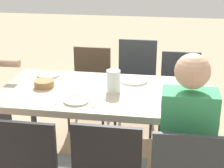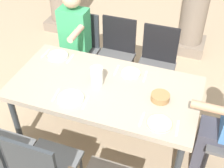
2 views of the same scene
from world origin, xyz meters
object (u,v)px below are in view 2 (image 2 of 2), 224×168
(chair_west_north, at_px, (81,46))
(plate_0, at_px, (58,56))
(plate_2, at_px, (131,73))
(diner_woman_green, at_px, (73,41))
(chair_mid_north, at_px, (116,52))
(water_pitcher, at_px, (97,77))
(chair_east_north, at_px, (157,61))
(plate_1, at_px, (70,98))
(dining_table, at_px, (104,91))
(chair_mid_south, at_px, (43,168))
(plate_3, at_px, (159,123))
(bread_basket, at_px, (160,97))

(chair_west_north, xyz_separation_m, plate_0, (0.01, -0.59, 0.24))
(plate_2, bearing_deg, diner_woman_green, 153.07)
(chair_mid_north, distance_m, water_pitcher, 0.93)
(chair_east_north, distance_m, plate_1, 1.30)
(diner_woman_green, bearing_deg, plate_1, -65.80)
(dining_table, bearing_deg, diner_woman_green, 133.48)
(chair_mid_south, bearing_deg, chair_mid_north, 90.00)
(diner_woman_green, bearing_deg, chair_west_north, 90.86)
(chair_mid_north, xyz_separation_m, chair_mid_south, (-0.00, -1.78, 0.01))
(chair_east_north, relative_size, plate_3, 4.29)
(dining_table, relative_size, plate_1, 7.18)
(chair_west_north, xyz_separation_m, bread_basket, (1.20, -0.90, 0.26))
(plate_2, relative_size, bread_basket, 1.19)
(plate_0, bearing_deg, chair_mid_north, 52.09)
(chair_east_north, xyz_separation_m, plate_2, (-0.14, -0.62, 0.24))
(chair_east_north, bearing_deg, plate_3, -76.89)
(chair_west_north, relative_size, plate_0, 4.01)
(diner_woman_green, height_order, plate_2, diner_woman_green)
(plate_0, distance_m, bread_basket, 1.23)
(chair_mid_north, height_order, plate_1, chair_mid_north)
(chair_east_north, height_order, plate_0, chair_east_north)
(chair_mid_north, height_order, plate_0, chair_mid_north)
(chair_mid_north, bearing_deg, chair_east_north, 0.19)
(plate_0, xyz_separation_m, water_pitcher, (0.57, -0.29, 0.08))
(chair_mid_north, height_order, diner_woman_green, diner_woman_green)
(chair_mid_north, distance_m, plate_3, 1.44)
(chair_east_north, relative_size, water_pitcher, 4.94)
(plate_0, bearing_deg, dining_table, -24.42)
(chair_mid_south, xyz_separation_m, plate_0, (-0.46, 1.18, 0.21))
(bread_basket, bearing_deg, plate_1, -161.03)
(chair_west_north, distance_m, plate_3, 1.75)
(chair_west_north, height_order, chair_east_north, chair_east_north)
(diner_woman_green, relative_size, plate_0, 5.71)
(chair_west_north, relative_size, plate_3, 4.28)
(plate_2, relative_size, water_pitcher, 1.08)
(dining_table, distance_m, plate_3, 0.68)
(dining_table, distance_m, bread_basket, 0.55)
(dining_table, relative_size, diner_woman_green, 1.36)
(chair_mid_north, bearing_deg, plate_1, -91.80)
(chair_mid_south, height_order, bread_basket, chair_mid_south)
(diner_woman_green, distance_m, plate_0, 0.40)
(plate_1, bearing_deg, plate_3, -2.13)
(plate_2, height_order, water_pitcher, water_pitcher)
(chair_west_north, distance_m, diner_woman_green, 0.27)
(chair_east_north, distance_m, diner_woman_green, 1.02)
(diner_woman_green, relative_size, plate_2, 6.53)
(dining_table, height_order, plate_0, plate_0)
(chair_mid_south, xyz_separation_m, plate_3, (0.79, 0.59, 0.21))
(plate_1, bearing_deg, water_pitcher, 61.69)
(chair_west_north, bearing_deg, chair_mid_south, -75.07)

